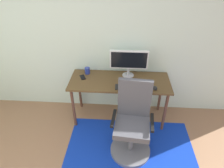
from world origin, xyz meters
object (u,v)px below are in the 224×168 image
Objects in this scene: desk at (120,85)px; monitor at (129,61)px; computer_mouse at (155,88)px; office_chair at (132,127)px; coffee_cup at (87,71)px; keyboard at (130,87)px; cell_phone at (83,77)px.

desk is 2.64× the size of monitor.
computer_mouse is at bearing -41.98° from monitor.
office_chair is at bearing -125.21° from computer_mouse.
office_chair is at bearing -85.21° from monitor.
coffee_cup is 1.14m from office_chair.
monitor is at bearing 94.85° from keyboard.
coffee_cup is (-0.65, 0.02, -0.21)m from monitor.
coffee_cup is at bearing 151.78° from keyboard.
cell_phone is (-0.05, -0.13, -0.05)m from coffee_cup.
cell_phone is at bearing 175.28° from desk.
coffee_cup is (-0.52, 0.18, 0.13)m from desk.
cell_phone reaches higher than desk.
monitor is 5.53× the size of computer_mouse.
monitor is 0.68m from coffee_cup.
computer_mouse is at bearing -20.37° from desk.
keyboard is at bearing -85.15° from monitor.
desk is 0.70m from office_chair.
coffee_cup is 0.15m from cell_phone.
computer_mouse is 1.09m from coffee_cup.
desk is 3.52× the size of keyboard.
office_chair is (0.04, -0.45, -0.33)m from keyboard.
monitor is 5.70× the size of coffee_cup.
desk is 0.58m from cell_phone.
office_chair is at bearing -67.56° from cell_phone.
computer_mouse is at bearing 59.95° from office_chair.
office_chair reaches higher than cell_phone.
desk is at bearing 112.14° from office_chair.
keyboard is at bearing -49.94° from desk.
monitor reaches higher than computer_mouse.
cell_phone is at bearing -171.43° from monitor.
office_chair reaches higher than coffee_cup.
keyboard is at bearing 99.92° from office_chair.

